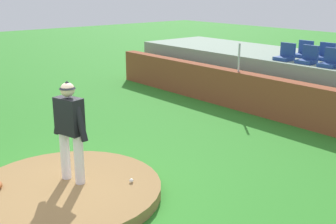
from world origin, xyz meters
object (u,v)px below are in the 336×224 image
object	(u,v)px
stadium_chair_2	(331,61)
stadium_chair_5	(325,54)
stadium_chair_4	(304,52)
baseball	(131,181)
stadium_chair_0	(285,55)
pitcher	(70,124)
stadium_chair_1	(308,58)

from	to	relation	value
stadium_chair_2	stadium_chair_5	bearing A→B (deg)	-52.92
stadium_chair_2	stadium_chair_4	distance (m)	1.71
stadium_chair_2	stadium_chair_5	distance (m)	1.20
stadium_chair_2	stadium_chair_5	xyz separation A→B (m)	(-0.72, 0.96, 0.00)
stadium_chair_4	stadium_chair_5	world-z (taller)	same
baseball	stadium_chair_4	size ratio (longest dim) A/B	0.15
stadium_chair_2	stadium_chair_4	bearing A→B (deg)	-33.09
stadium_chair_0	stadium_chair_2	xyz separation A→B (m)	(1.44, -0.00, 0.00)
stadium_chair_2	stadium_chair_4	xyz separation A→B (m)	(-1.44, 0.94, 0.00)
stadium_chair_0	stadium_chair_4	xyz separation A→B (m)	(0.01, 0.93, 0.00)
pitcher	stadium_chair_1	bearing A→B (deg)	77.75
stadium_chair_0	stadium_chair_4	size ratio (longest dim) A/B	1.00
stadium_chair_2	stadium_chair_4	size ratio (longest dim) A/B	1.00
pitcher	stadium_chair_0	bearing A→B (deg)	83.33
stadium_chair_1	stadium_chair_2	bearing A→B (deg)	177.67
stadium_chair_4	pitcher	bearing A→B (deg)	96.41
stadium_chair_4	stadium_chair_0	bearing A→B (deg)	89.44
baseball	stadium_chair_2	xyz separation A→B (m)	(-0.25, 6.79, 1.36)
baseball	stadium_chair_4	distance (m)	8.02
baseball	stadium_chair_2	size ratio (longest dim) A/B	0.15
stadium_chair_2	stadium_chair_0	bearing A→B (deg)	-0.18
stadium_chair_0	stadium_chair_2	world-z (taller)	same
pitcher	stadium_chair_0	xyz separation A→B (m)	(-0.96, 7.53, 0.35)
pitcher	stadium_chair_2	xyz separation A→B (m)	(0.48, 7.53, 0.35)
pitcher	baseball	size ratio (longest dim) A/B	24.46
stadium_chair_1	stadium_chair_0	bearing A→B (deg)	1.87
pitcher	stadium_chair_1	xyz separation A→B (m)	(-0.22, 7.56, 0.35)
stadium_chair_4	baseball	bearing A→B (deg)	102.32
stadium_chair_4	stadium_chair_5	xyz separation A→B (m)	(0.71, 0.02, 0.00)
pitcher	stadium_chair_5	world-z (taller)	pitcher
stadium_chair_1	stadium_chair_4	world-z (taller)	same
pitcher	baseball	xyz separation A→B (m)	(0.74, 0.74, -1.01)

